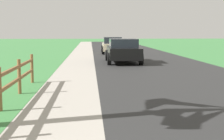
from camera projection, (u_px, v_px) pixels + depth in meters
ground_plane at (93, 55)px, 26.92m from camera, size 120.00×120.00×0.00m
road_asphalt at (132, 53)px, 29.14m from camera, size 7.00×66.00×0.01m
curb_concrete at (59, 54)px, 28.70m from camera, size 6.00×66.00×0.01m
grass_verge at (42, 54)px, 28.60m from camera, size 5.00×66.00×0.00m
parked_suv_black at (123, 51)px, 20.26m from camera, size 2.13×4.64×1.51m
parked_car_beige at (112, 45)px, 29.12m from camera, size 2.04×4.75×1.45m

